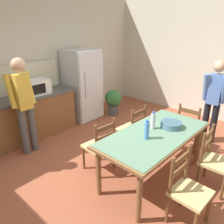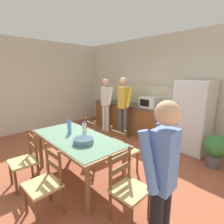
{
  "view_description": "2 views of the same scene",
  "coord_description": "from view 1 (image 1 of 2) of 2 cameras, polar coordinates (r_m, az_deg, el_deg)",
  "views": [
    {
      "loc": [
        -2.34,
        -1.85,
        2.23
      ],
      "look_at": [
        -0.21,
        0.06,
        1.08
      ],
      "focal_mm": 35.0,
      "sensor_mm": 36.0,
      "label": 1
    },
    {
      "loc": [
        2.64,
        -1.95,
        1.85
      ],
      "look_at": [
        0.26,
        0.32,
        1.12
      ],
      "focal_mm": 28.0,
      "sensor_mm": 36.0,
      "label": 2
    }
  ],
  "objects": [
    {
      "name": "refrigerator",
      "position": [
        5.46,
        -7.66,
        6.97
      ],
      "size": [
        0.75,
        0.73,
        1.7
      ],
      "color": "silver",
      "rests_on": "ground"
    },
    {
      "name": "dining_table",
      "position": [
        3.26,
        11.16,
        -6.68
      ],
      "size": [
        1.86,
        0.92,
        0.78
      ],
      "rotation": [
        0.0,
        0.0,
        -0.02
      ],
      "color": "brown",
      "rests_on": "ground"
    },
    {
      "name": "microwave",
      "position": [
        4.76,
        -19.25,
        6.19
      ],
      "size": [
        0.5,
        0.39,
        0.3
      ],
      "color": "white",
      "rests_on": "kitchen_counter"
    },
    {
      "name": "chair_side_near_left",
      "position": [
        2.83,
        19.17,
        -18.85
      ],
      "size": [
        0.44,
        0.42,
        0.91
      ],
      "rotation": [
        0.0,
        0.0,
        -0.05
      ],
      "color": "brown",
      "rests_on": "ground"
    },
    {
      "name": "chair_side_far_left",
      "position": [
        3.51,
        -3.18,
        -8.89
      ],
      "size": [
        0.45,
        0.43,
        0.91
      ],
      "rotation": [
        0.0,
        0.0,
        3.06
      ],
      "color": "brown",
      "rests_on": "ground"
    },
    {
      "name": "ground_plane",
      "position": [
        3.72,
        2.97,
        -15.03
      ],
      "size": [
        8.32,
        8.32,
        0.0
      ],
      "primitive_type": "plane",
      "color": "brown"
    },
    {
      "name": "person_by_table",
      "position": [
        4.63,
        25.01,
        3.27
      ],
      "size": [
        0.3,
        0.43,
        1.64
      ],
      "rotation": [
        0.0,
        0.0,
        3.21
      ],
      "color": "black",
      "rests_on": "ground"
    },
    {
      "name": "kitchen_counter",
      "position": [
        4.69,
        -25.73,
        -2.75
      ],
      "size": [
        2.88,
        0.66,
        0.9
      ],
      "color": "brown",
      "rests_on": "ground"
    },
    {
      "name": "chair_head_end",
      "position": [
        4.35,
        19.62,
        -3.82
      ],
      "size": [
        0.41,
        0.43,
        0.91
      ],
      "rotation": [
        0.0,
        0.0,
        1.59
      ],
      "color": "brown",
      "rests_on": "ground"
    },
    {
      "name": "bottle_near_centre",
      "position": [
        2.99,
        9.06,
        -4.71
      ],
      "size": [
        0.07,
        0.07,
        0.27
      ],
      "color": "#4C8ED6",
      "rests_on": "dining_table"
    },
    {
      "name": "chair_side_near_right",
      "position": [
        3.47,
        25.08,
        -11.48
      ],
      "size": [
        0.43,
        0.41,
        0.91
      ],
      "rotation": [
        0.0,
        0.0,
        0.03
      ],
      "color": "brown",
      "rests_on": "ground"
    },
    {
      "name": "wall_right",
      "position": [
        5.95,
        24.04,
        12.43
      ],
      "size": [
        0.12,
        5.2,
        2.9
      ],
      "primitive_type": "cube",
      "color": "beige",
      "rests_on": "ground"
    },
    {
      "name": "person_at_counter",
      "position": [
        4.1,
        -22.07,
        2.4
      ],
      "size": [
        0.44,
        0.3,
        1.74
      ],
      "rotation": [
        0.0,
        0.0,
        1.57
      ],
      "color": "#4C4C4C",
      "rests_on": "ground"
    },
    {
      "name": "serving_bowl",
      "position": [
        3.43,
        15.17,
        -3.05
      ],
      "size": [
        0.32,
        0.32,
        0.09
      ],
      "color": "slate",
      "rests_on": "dining_table"
    },
    {
      "name": "chair_side_far_right",
      "position": [
        4.05,
        5.34,
        -4.51
      ],
      "size": [
        0.43,
        0.42,
        0.91
      ],
      "rotation": [
        0.0,
        0.0,
        3.1
      ],
      "color": "brown",
      "rests_on": "ground"
    },
    {
      "name": "potted_plant",
      "position": [
        5.74,
        0.35,
        3.06
      ],
      "size": [
        0.44,
        0.44,
        0.67
      ],
      "color": "#4C4C51",
      "rests_on": "ground"
    },
    {
      "name": "wall_back",
      "position": [
        5.14,
        -20.85,
        11.68
      ],
      "size": [
        6.52,
        0.12,
        2.9
      ],
      "primitive_type": "cube",
      "color": "beige",
      "rests_on": "ground"
    },
    {
      "name": "bottle_off_centre",
      "position": [
        3.29,
        10.68,
        -2.28
      ],
      "size": [
        0.07,
        0.07,
        0.27
      ],
      "color": "silver",
      "rests_on": "dining_table"
    }
  ]
}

